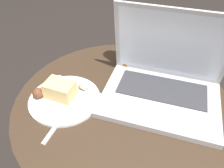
{
  "coord_description": "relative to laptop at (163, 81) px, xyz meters",
  "views": [
    {
      "loc": [
        0.16,
        -0.47,
        0.99
      ],
      "look_at": [
        -0.03,
        -0.02,
        0.57
      ],
      "focal_mm": 35.0,
      "sensor_mm": 36.0,
      "label": 1
    }
  ],
  "objects": [
    {
      "name": "laptop",
      "position": [
        0.0,
        0.0,
        0.0
      ],
      "size": [
        0.38,
        0.29,
        0.27
      ],
      "color": "#B2B2B7",
      "rests_on": "table"
    },
    {
      "name": "snack_plate",
      "position": [
        -0.28,
        -0.15,
        -0.04
      ],
      "size": [
        0.23,
        0.23,
        0.06
      ],
      "color": "white",
      "rests_on": "table"
    },
    {
      "name": "beer_glass",
      "position": [
        -0.16,
        0.1,
        0.06
      ],
      "size": [
        0.06,
        0.06,
        0.22
      ],
      "color": "brown",
      "rests_on": "table"
    },
    {
      "name": "napkin",
      "position": [
        -0.28,
        -0.13,
        -0.05
      ],
      "size": [
        0.2,
        0.16,
        0.0
      ],
      "color": "white",
      "rests_on": "table"
    },
    {
      "name": "table",
      "position": [
        -0.11,
        -0.08,
        -0.19
      ],
      "size": [
        0.69,
        0.69,
        0.5
      ],
      "color": "#9E9EA3",
      "rests_on": "ground_plane"
    },
    {
      "name": "fork",
      "position": [
        -0.24,
        -0.22,
        -0.05
      ],
      "size": [
        0.03,
        0.17,
        0.0
      ],
      "color": "silver",
      "rests_on": "table"
    }
  ]
}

